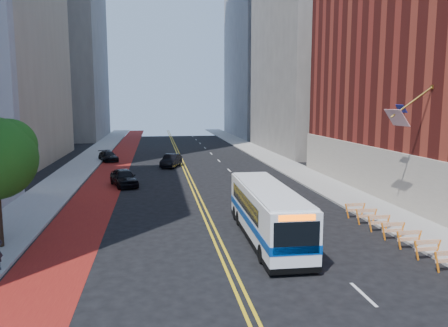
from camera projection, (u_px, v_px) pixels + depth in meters
name	position (u px, v px, depth m)	size (l,w,h in m)	color
ground	(236.00, 282.00, 18.56)	(160.00, 160.00, 0.00)	black
sidewalk_left	(72.00, 173.00, 46.05)	(4.00, 140.00, 0.15)	gray
sidewalk_right	(291.00, 168.00, 49.73)	(4.00, 140.00, 0.15)	gray
bus_lane_paint	(110.00, 173.00, 46.65)	(3.60, 140.00, 0.01)	maroon
center_line_inner	(185.00, 171.00, 47.87)	(0.14, 140.00, 0.01)	gold
center_line_outer	(188.00, 171.00, 47.93)	(0.14, 140.00, 0.01)	gold
lane_dashes	(219.00, 161.00, 56.46)	(0.14, 98.20, 0.01)	silver
midrise_right_near	(328.00, 19.00, 66.22)	(18.00, 26.00, 40.00)	slate
midrise_right_far	(280.00, 9.00, 94.65)	(20.00, 28.00, 55.00)	gray
construction_barriers	(401.00, 232.00, 23.29)	(1.42, 10.91, 1.00)	orange
transit_bus	(267.00, 212.00, 24.14)	(2.59, 10.84, 2.97)	white
car_a	(124.00, 177.00, 39.46)	(1.86, 4.63, 1.58)	black
car_b	(171.00, 161.00, 51.10)	(1.56, 4.48, 1.48)	black
car_c	(108.00, 156.00, 55.93)	(1.81, 4.45, 1.29)	black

